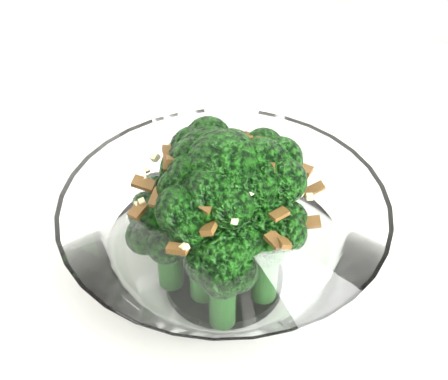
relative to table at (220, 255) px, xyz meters
The scene contains 2 objects.
table is the anchor object (origin of this frame).
broccoli_dish 0.15m from the table, 50.98° to the right, with size 0.23×0.23×0.14m.
Camera 1 is at (0.23, -0.46, 1.12)m, focal length 50.00 mm.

